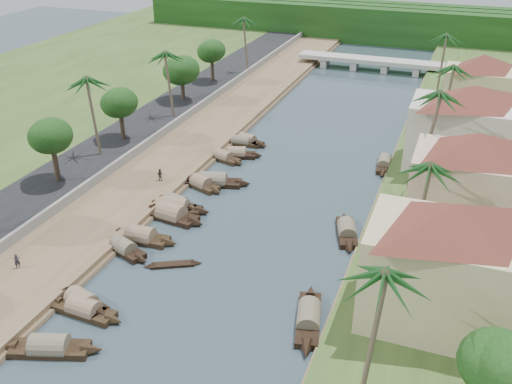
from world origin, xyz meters
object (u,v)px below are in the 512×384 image
(building_near, at_px, (449,264))
(person_near, at_px, (17,261))
(bridge, at_px, (370,62))
(sampan_1, at_px, (82,302))
(sampan_0, at_px, (50,348))

(building_near, height_order, person_near, building_near)
(bridge, xyz_separation_m, sampan_1, (-8.99, -81.19, -1.31))
(person_near, bearing_deg, bridge, 19.01)
(bridge, height_order, building_near, building_near)
(bridge, height_order, sampan_0, bridge)
(building_near, relative_size, sampan_1, 2.05)
(bridge, relative_size, sampan_0, 3.37)
(building_near, relative_size, sampan_0, 1.79)
(bridge, height_order, sampan_1, bridge)
(building_near, bearing_deg, bridge, 104.39)
(person_near, bearing_deg, building_near, -50.31)
(building_near, bearing_deg, person_near, -171.34)
(bridge, distance_m, sampan_1, 81.70)
(bridge, relative_size, building_near, 1.89)
(bridge, xyz_separation_m, building_near, (18.99, -74.00, 4.66))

